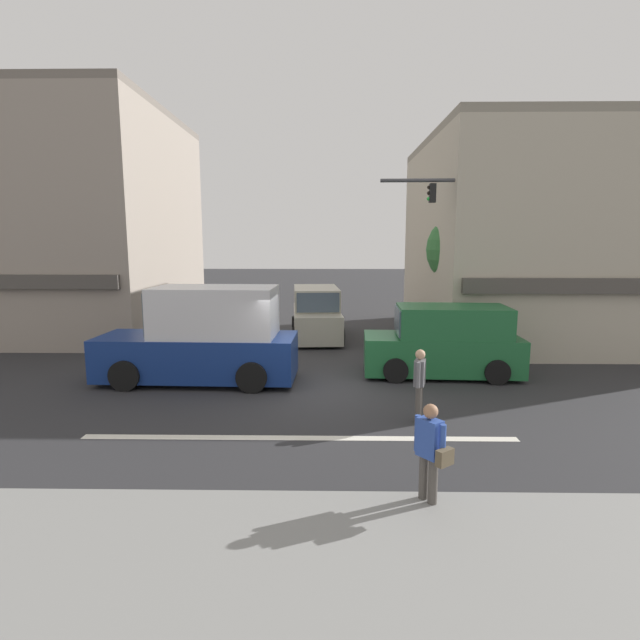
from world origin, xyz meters
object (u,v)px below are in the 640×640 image
(utility_pole_far_right, at_px, (471,230))
(traffic_light_mast, at_px, (498,236))
(utility_pole_near_left, at_px, (107,237))
(van_crossing_leftbound, at_px, (316,314))
(pedestrian_mid_crossing, at_px, (419,381))
(street_tree, at_px, (464,250))
(pedestrian_foreground_with_bag, at_px, (430,451))
(van_waiting_far, at_px, (445,343))
(box_truck_crossing_center, at_px, (204,339))

(utility_pole_far_right, xyz_separation_m, traffic_light_mast, (-0.96, -6.59, -0.34))
(utility_pole_far_right, bearing_deg, utility_pole_near_left, -165.37)
(van_crossing_leftbound, bearing_deg, pedestrian_mid_crossing, -75.64)
(street_tree, relative_size, van_crossing_leftbound, 1.08)
(street_tree, bearing_deg, utility_pole_near_left, 179.85)
(utility_pole_near_left, xyz_separation_m, pedestrian_foreground_with_bag, (9.98, -12.19, -3.24))
(street_tree, relative_size, pedestrian_mid_crossing, 3.07)
(utility_pole_near_left, distance_m, van_crossing_leftbound, 8.70)
(utility_pole_near_left, bearing_deg, street_tree, -0.15)
(van_waiting_far, height_order, pedestrian_foreground_with_bag, van_waiting_far)
(traffic_light_mast, relative_size, van_waiting_far, 1.32)
(utility_pole_near_left, xyz_separation_m, traffic_light_mast, (13.96, -2.69, -0.02))
(box_truck_crossing_center, bearing_deg, traffic_light_mast, 15.78)
(utility_pole_near_left, height_order, pedestrian_foreground_with_bag, utility_pole_near_left)
(street_tree, height_order, pedestrian_mid_crossing, street_tree)
(box_truck_crossing_center, xyz_separation_m, van_waiting_far, (7.04, 0.80, -0.25))
(traffic_light_mast, distance_m, pedestrian_mid_crossing, 7.46)
(utility_pole_far_right, bearing_deg, pedestrian_mid_crossing, -109.74)
(utility_pole_far_right, height_order, pedestrian_mid_crossing, utility_pole_far_right)
(street_tree, xyz_separation_m, utility_pole_near_left, (-13.62, 0.03, 0.52))
(traffic_light_mast, distance_m, pedestrian_foreground_with_bag, 10.80)
(utility_pole_near_left, xyz_separation_m, van_crossing_leftbound, (7.97, 1.41, -3.19))
(pedestrian_mid_crossing, bearing_deg, van_crossing_leftbound, 104.36)
(pedestrian_foreground_with_bag, bearing_deg, box_truck_crossing_center, 126.02)
(traffic_light_mast, xyz_separation_m, van_crossing_leftbound, (-5.99, 4.10, -3.17))
(van_crossing_leftbound, relative_size, box_truck_crossing_center, 0.83)
(van_waiting_far, height_order, pedestrian_mid_crossing, van_waiting_far)
(street_tree, height_order, van_crossing_leftbound, street_tree)
(box_truck_crossing_center, bearing_deg, utility_pole_far_right, 42.43)
(utility_pole_far_right, bearing_deg, van_crossing_leftbound, -160.30)
(utility_pole_far_right, distance_m, van_crossing_leftbound, 8.18)
(street_tree, xyz_separation_m, van_crossing_leftbound, (-5.65, 1.44, -2.67))
(van_waiting_far, bearing_deg, traffic_light_mast, 41.36)
(utility_pole_far_right, bearing_deg, street_tree, -108.43)
(van_waiting_far, distance_m, pedestrian_foreground_with_bag, 8.00)
(street_tree, height_order, pedestrian_foreground_with_bag, street_tree)
(traffic_light_mast, height_order, pedestrian_mid_crossing, traffic_light_mast)
(box_truck_crossing_center, distance_m, pedestrian_foreground_with_bag, 8.60)
(traffic_light_mast, distance_m, van_crossing_leftbound, 7.92)
(street_tree, distance_m, utility_pole_near_left, 13.63)
(box_truck_crossing_center, bearing_deg, van_crossing_leftbound, 65.42)
(utility_pole_far_right, relative_size, van_waiting_far, 1.86)
(van_waiting_far, relative_size, pedestrian_foreground_with_bag, 2.81)
(van_waiting_far, relative_size, pedestrian_mid_crossing, 2.81)
(utility_pole_far_right, xyz_separation_m, van_crossing_leftbound, (-6.96, -2.49, -3.51))
(box_truck_crossing_center, bearing_deg, pedestrian_foreground_with_bag, -53.98)
(pedestrian_foreground_with_bag, bearing_deg, street_tree, 73.35)
(van_crossing_leftbound, height_order, van_waiting_far, same)
(street_tree, xyz_separation_m, pedestrian_mid_crossing, (-3.12, -8.42, -2.73))
(street_tree, bearing_deg, van_waiting_far, -110.45)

